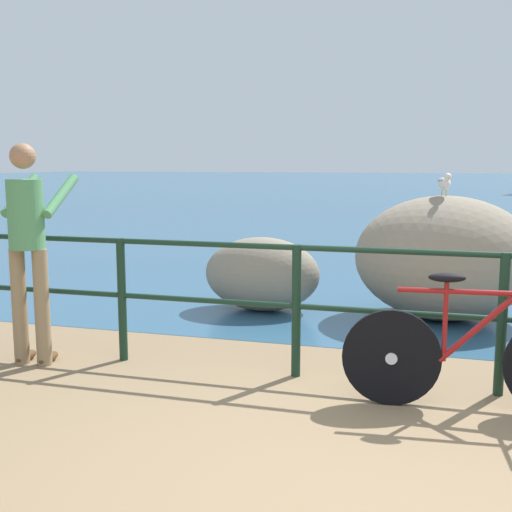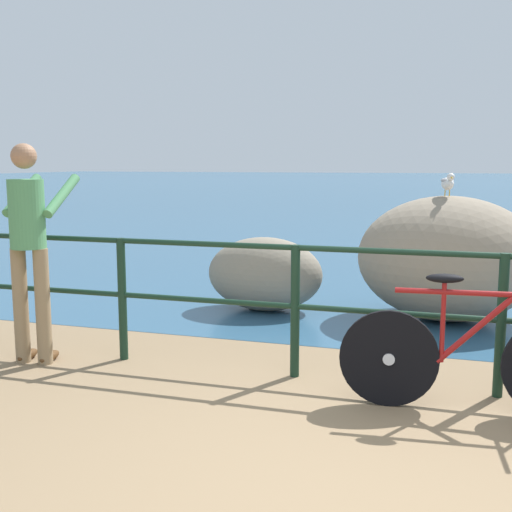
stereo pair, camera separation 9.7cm
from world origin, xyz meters
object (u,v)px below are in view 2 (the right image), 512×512
(person_at_railing, at_px, (30,243))
(breakwater_boulder_main, at_px, (447,258))
(breakwater_boulder_left, at_px, (265,274))
(seagull, at_px, (448,182))
(bicycle, at_px, (495,345))

(person_at_railing, bearing_deg, breakwater_boulder_main, -57.22)
(breakwater_boulder_main, xyz_separation_m, breakwater_boulder_left, (-1.92, -0.14, -0.24))
(breakwater_boulder_main, height_order, seagull, seagull)
(bicycle, bearing_deg, person_at_railing, 174.06)
(breakwater_boulder_left, bearing_deg, seagull, 1.47)
(bicycle, relative_size, breakwater_boulder_main, 0.92)
(seagull, bearing_deg, bicycle, -5.41)
(seagull, bearing_deg, breakwater_boulder_left, -102.06)
(bicycle, xyz_separation_m, seagull, (-0.35, 2.43, 0.97))
(bicycle, height_order, breakwater_boulder_main, breakwater_boulder_main)
(bicycle, distance_m, breakwater_boulder_main, 2.55)
(person_at_railing, bearing_deg, breakwater_boulder_left, -33.79)
(breakwater_boulder_left, bearing_deg, person_at_railing, -119.09)
(breakwater_boulder_left, distance_m, seagull, 2.15)
(breakwater_boulder_main, relative_size, seagull, 5.36)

